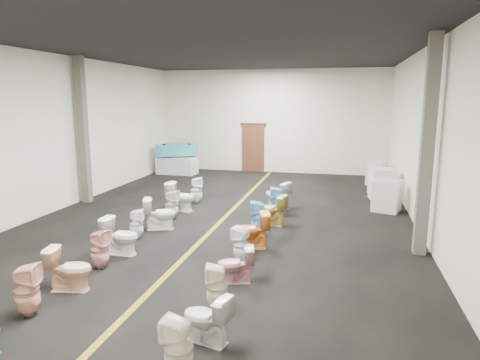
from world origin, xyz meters
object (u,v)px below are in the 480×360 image
Objects in this scene: display_table at (177,165)px; bathtub at (177,149)px; toilet_left_8 at (181,197)px; toilet_right_8 at (277,201)px; toilet_left_7 at (172,205)px; toilet_right_2 at (217,287)px; appliance_crate_b at (383,184)px; toilet_left_3 at (100,249)px; toilet_left_9 at (196,190)px; toilet_right_5 at (251,231)px; toilet_right_7 at (271,210)px; toilet_left_2 at (70,269)px; toilet_right_9 at (277,195)px; toilet_left_4 at (121,236)px; toilet_left_5 at (136,224)px; toilet_right_0 at (178,348)px; appliance_crate_d at (377,173)px; appliance_crate_c at (380,183)px; toilet_right_6 at (259,218)px; toilet_left_1 at (27,290)px; appliance_crate_a at (387,196)px; toilet_left_6 at (160,214)px; toilet_right_4 at (242,245)px; toilet_right_1 at (206,318)px.

bathtub is (-0.00, 0.00, 0.70)m from display_table.
toilet_left_8 is 1.01× the size of toilet_right_8.
toilet_left_7 is 1.08× the size of toilet_right_2.
appliance_crate_b reaches higher than toilet_left_7.
toilet_left_3 is 5.44m from toilet_left_9.
toilet_right_7 is (0.13, 1.87, -0.00)m from toilet_right_5.
toilet_left_2 is 0.93× the size of toilet_right_9.
display_table is 2.28× the size of toilet_right_2.
toilet_left_5 is at bearing 8.50° from toilet_left_4.
toilet_left_2 is at bearing -119.48° from toilet_right_0.
toilet_right_5 is at bearing 7.76° from toilet_right_7.
toilet_right_9 is (2.79, 3.56, 0.06)m from toilet_left_5.
toilet_left_3 is (-5.77, -9.80, -0.07)m from appliance_crate_d.
bathtub is 2.20× the size of appliance_crate_c.
toilet_right_5 is (5.12, -8.58, 0.04)m from display_table.
appliance_crate_c is 0.94× the size of toilet_right_6.
toilet_right_5 is (2.59, -1.80, 0.01)m from toilet_left_7.
toilet_left_5 is 2.63m from toilet_left_8.
toilet_right_8 is (0.09, 5.60, 0.05)m from toilet_right_2.
appliance_crate_d is 7.76m from toilet_right_6.
toilet_left_4 is at bearing -48.99° from toilet_right_8.
appliance_crate_d reaches higher than toilet_right_0.
toilet_right_5 is (2.57, 2.74, 0.03)m from toilet_left_2.
toilet_right_7 is (2.78, 5.54, -0.00)m from toilet_left_1.
toilet_left_7 reaches higher than display_table.
bathtub reaches higher than appliance_crate_b.
toilet_left_9 is at bearing -15.77° from toilet_left_1.
toilet_right_6 is (2.58, 2.73, 0.04)m from toilet_left_3.
appliance_crate_a reaches higher than toilet_left_9.
toilet_right_0 is at bearing -8.73° from toilet_right_6.
appliance_crate_a is at bearing -51.62° from toilet_left_2.
appliance_crate_b is 1.33× the size of toilet_left_3.
toilet_right_9 is (-0.09, 1.73, 0.00)m from toilet_right_7.
appliance_crate_a is at bearing -51.91° from toilet_left_1.
toilet_left_2 is 4.50m from toilet_right_6.
toilet_right_9 is at bearing -148.83° from appliance_crate_b.
appliance_crate_d is 1.29× the size of toilet_left_5.
toilet_left_9 is (-0.01, 2.80, 0.01)m from toilet_left_6.
toilet_right_6 is 1.02× the size of toilet_right_8.
appliance_crate_c is 1.74m from appliance_crate_d.
bathtub is at bearing -3.43° from toilet_left_1.
bathtub is at bearing -134.02° from toilet_right_4.
toilet_right_9 reaches higher than toilet_right_4.
toilet_right_4 is (-0.07, 1.95, 0.01)m from toilet_right_2.
toilet_right_1 is 6.51m from toilet_right_8.
toilet_left_1 reaches higher than toilet_left_5.
toilet_right_0 is (2.69, -6.33, -0.02)m from toilet_left_7.
toilet_left_1 reaches higher than toilet_right_1.
toilet_left_7 is at bearing -69.49° from display_table.
toilet_left_6 is (-5.70, -5.42, 0.00)m from appliance_crate_c.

